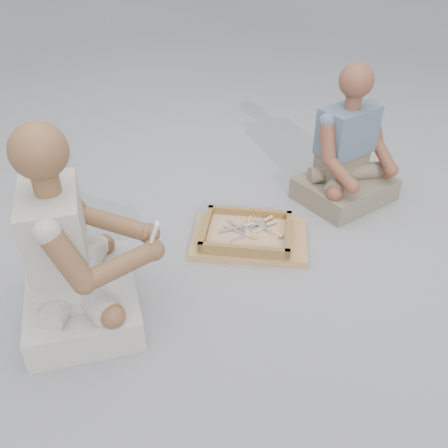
{
  "coord_description": "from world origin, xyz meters",
  "views": [
    {
      "loc": [
        -0.08,
        -1.97,
        1.73
      ],
      "look_at": [
        -0.09,
        0.1,
        0.3
      ],
      "focal_mm": 40.0,
      "sensor_mm": 36.0,
      "label": 1
    }
  ],
  "objects_px": {
    "carved_panel": "(249,238)",
    "craftsman": "(73,259)",
    "tool_tray": "(247,233)",
    "companion": "(348,158)"
  },
  "relations": [
    {
      "from": "craftsman",
      "to": "companion",
      "type": "relative_size",
      "value": 1.12
    },
    {
      "from": "tool_tray",
      "to": "companion",
      "type": "bearing_deg",
      "value": 37.78
    },
    {
      "from": "companion",
      "to": "tool_tray",
      "type": "bearing_deg",
      "value": 1.54
    },
    {
      "from": "carved_panel",
      "to": "tool_tray",
      "type": "distance_m",
      "value": 0.05
    },
    {
      "from": "carved_panel",
      "to": "craftsman",
      "type": "distance_m",
      "value": 1.05
    },
    {
      "from": "carved_panel",
      "to": "craftsman",
      "type": "height_order",
      "value": "craftsman"
    },
    {
      "from": "tool_tray",
      "to": "craftsman",
      "type": "height_order",
      "value": "craftsman"
    },
    {
      "from": "tool_tray",
      "to": "craftsman",
      "type": "distance_m",
      "value": 1.02
    },
    {
      "from": "companion",
      "to": "craftsman",
      "type": "bearing_deg",
      "value": 0.45
    },
    {
      "from": "carved_panel",
      "to": "craftsman",
      "type": "bearing_deg",
      "value": -144.44
    }
  ]
}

